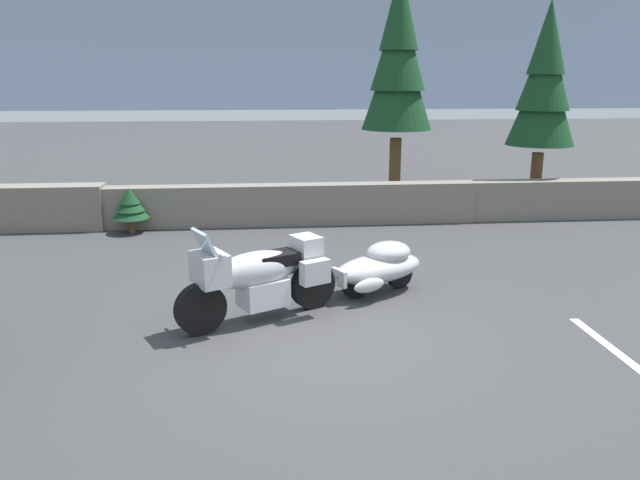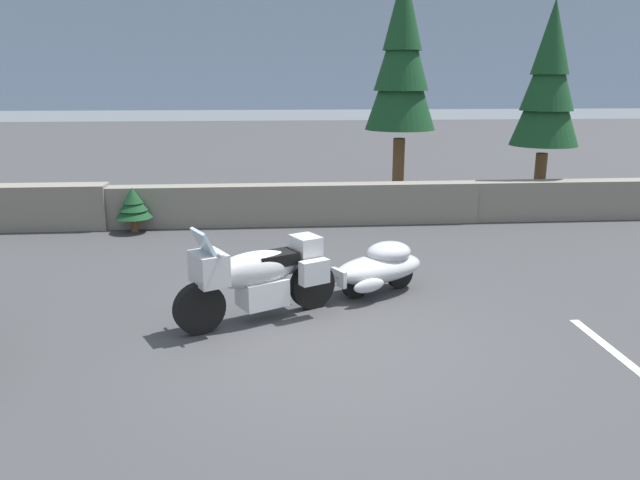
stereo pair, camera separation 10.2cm
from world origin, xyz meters
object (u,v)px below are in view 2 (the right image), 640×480
object	(u,v)px
touring_motorcycle	(258,275)
pine_tree_tall	(402,58)
pine_tree_secondary	(549,82)
car_shaped_trailer	(379,266)

from	to	relation	value
touring_motorcycle	pine_tree_tall	bearing A→B (deg)	65.82
touring_motorcycle	pine_tree_secondary	world-z (taller)	pine_tree_secondary
car_shaped_trailer	pine_tree_tall	bearing A→B (deg)	76.11
pine_tree_secondary	pine_tree_tall	bearing A→B (deg)	157.43
touring_motorcycle	pine_tree_secondary	xyz separation A→B (m)	(6.58, 6.33, 2.41)
touring_motorcycle	pine_tree_secondary	bearing A→B (deg)	43.88
pine_tree_tall	car_shaped_trailer	bearing A→B (deg)	-103.89
pine_tree_tall	pine_tree_secondary	distance (m)	3.45
car_shaped_trailer	pine_tree_tall	world-z (taller)	pine_tree_tall
touring_motorcycle	car_shaped_trailer	bearing A→B (deg)	27.58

